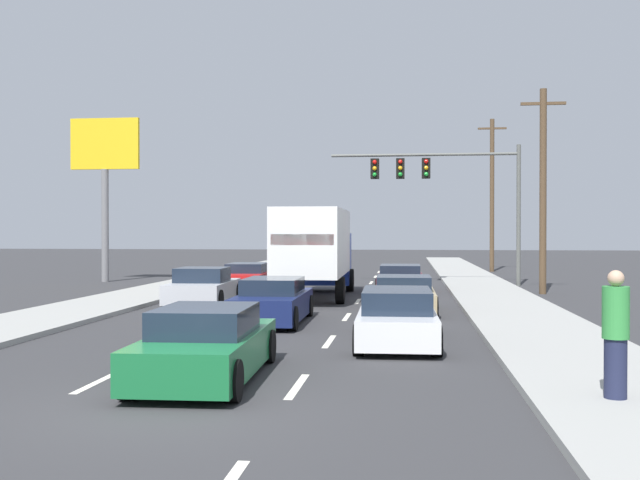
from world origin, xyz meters
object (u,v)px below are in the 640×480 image
Objects in this scene: car_red at (248,277)px; traffic_signal_mast at (431,177)px; car_maroon at (400,279)px; utility_pole_mid at (543,188)px; pedestrian_near_corner at (616,334)px; roadside_billboard at (105,167)px; car_green at (207,346)px; utility_pole_far at (492,193)px; car_white at (397,318)px; car_silver at (203,288)px; box_truck at (316,247)px; car_tan at (404,295)px; car_navy at (273,302)px.

traffic_signal_mast reaches higher than car_red.
car_maroon is 6.95m from utility_pole_mid.
pedestrian_near_corner reaches higher than car_red.
car_maroon is 0.54× the size of roadside_billboard.
roadside_billboard is at bearing 163.85° from car_maroon.
utility_pole_mid is 1.01× the size of roadside_billboard.
car_red is 10.08m from traffic_signal_mast.
car_green is 0.46× the size of utility_pole_far.
utility_pole_mid is 21.43m from roadside_billboard.
car_red is 16.17m from car_white.
car_silver is 0.50× the size of roadside_billboard.
pedestrian_near_corner is (-2.39, -37.26, -3.95)m from utility_pole_far.
box_truck reaches higher than pedestrian_near_corner.
car_red is at bearing -126.30° from utility_pole_far.
utility_pole_mid reaches higher than car_green.
utility_pole_mid is at bearing 25.21° from car_silver.
utility_pole_far is 37.55m from pedestrian_near_corner.
utility_pole_far is (5.67, 16.52, 4.48)m from car_maroon.
utility_pole_mid reaches higher than car_red.
car_red is 6.60m from car_maroon.
car_maroon is at bearing 48.96° from box_truck.
traffic_signal_mast is (1.41, 3.88, 4.61)m from car_maroon.
car_red is 0.54× the size of utility_pole_mid.
utility_pole_far is at bearing 86.32° from pedestrian_near_corner.
box_truck is 1.00× the size of utility_pole_mid.
car_green is 1.01× the size of car_tan.
car_tan is 10.13m from utility_pole_mid.
box_truck is 22.26m from utility_pole_far.
car_navy reaches higher than car_red.
pedestrian_near_corner is (18.25, -25.08, -4.76)m from roadside_billboard.
car_green reaches higher than car_maroon.
car_navy reaches higher than car_tan.
car_navy is 14.64m from utility_pole_mid.
car_navy is (-0.23, -7.80, -1.39)m from box_truck.
car_green is 21.05m from utility_pole_mid.
car_navy is 0.99× the size of car_green.
pedestrian_near_corner is at bearing -93.68° from utility_pole_far.
car_white is at bearing -91.09° from car_tan.
car_white is at bearing -89.77° from car_maroon.
car_navy is 4.91m from car_white.
car_maroon is at bearing 1.57° from car_red.
traffic_signal_mast is 1.08× the size of roadside_billboard.
car_silver is at bearing -154.79° from utility_pole_mid.
car_red is at bearing 177.52° from utility_pole_mid.
utility_pole_far is at bearing 30.55° from roadside_billboard.
roadside_billboard reaches higher than car_tan.
traffic_signal_mast is at bearing 70.09° from car_maroon.
roadside_billboard is at bearing 116.50° from car_green.
utility_pole_far is (12.27, 16.71, 4.46)m from car_red.
car_white is 6.66m from pedestrian_near_corner.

